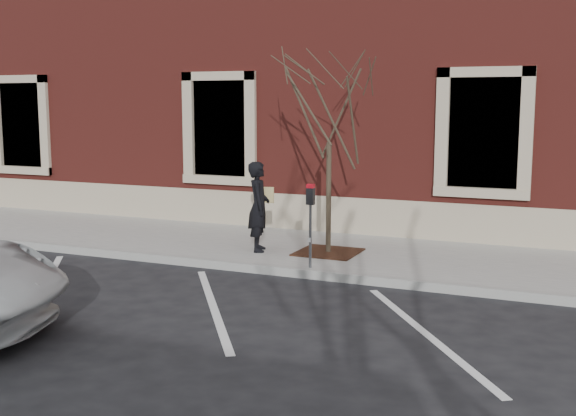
% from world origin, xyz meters
% --- Properties ---
extents(ground, '(120.00, 120.00, 0.00)m').
position_xyz_m(ground, '(0.00, 0.00, 0.00)').
color(ground, '#28282B').
rests_on(ground, ground).
extents(sidewalk_near, '(40.00, 3.50, 0.15)m').
position_xyz_m(sidewalk_near, '(0.00, 1.75, 0.07)').
color(sidewalk_near, '#B9B5AE').
rests_on(sidewalk_near, ground).
extents(curb_near, '(40.00, 0.12, 0.15)m').
position_xyz_m(curb_near, '(0.00, -0.05, 0.07)').
color(curb_near, '#9E9E99').
rests_on(curb_near, ground).
extents(parking_stripes, '(28.00, 4.40, 0.01)m').
position_xyz_m(parking_stripes, '(0.00, -2.20, 0.00)').
color(parking_stripes, silver).
rests_on(parking_stripes, ground).
extents(building_civic, '(40.00, 8.62, 8.00)m').
position_xyz_m(building_civic, '(0.00, 7.74, 4.00)').
color(building_civic, maroon).
rests_on(building_civic, ground).
extents(man, '(0.64, 0.75, 1.74)m').
position_xyz_m(man, '(-0.81, 1.04, 1.02)').
color(man, black).
rests_on(man, sidewalk_near).
extents(parking_meter, '(0.13, 0.10, 1.47)m').
position_xyz_m(parking_meter, '(0.63, 0.12, 1.17)').
color(parking_meter, '#595B60').
rests_on(parking_meter, sidewalk_near).
extents(tree_grate, '(1.14, 1.14, 0.03)m').
position_xyz_m(tree_grate, '(0.49, 1.40, 0.16)').
color(tree_grate, '#442315').
rests_on(tree_grate, sidewalk_near).
extents(sapling, '(2.31, 2.31, 3.85)m').
position_xyz_m(sapling, '(0.49, 1.40, 2.84)').
color(sapling, '#403526').
rests_on(sapling, sidewalk_near).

